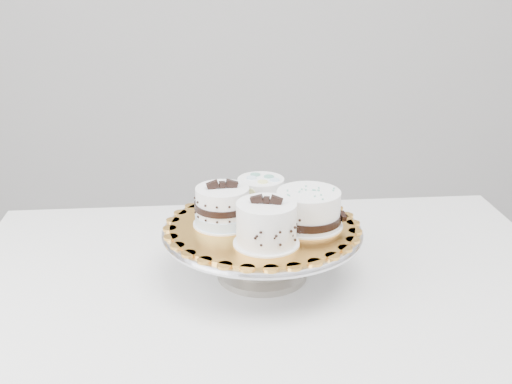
{
  "coord_description": "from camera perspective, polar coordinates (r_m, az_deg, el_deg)",
  "views": [
    {
      "loc": [
        -0.04,
        -1.03,
        1.33
      ],
      "look_at": [
        0.04,
        0.05,
        0.91
      ],
      "focal_mm": 45.0,
      "sensor_mm": 36.0,
      "label": 1
    }
  ],
  "objects": [
    {
      "name": "cake_stand",
      "position": [
        1.19,
        0.56,
        -4.53
      ],
      "size": [
        0.37,
        0.37,
        0.1
      ],
      "color": "gray",
      "rests_on": "table"
    },
    {
      "name": "cake_dots",
      "position": [
        1.22,
        0.43,
        -0.22
      ],
      "size": [
        0.11,
        0.11,
        0.07
      ],
      "rotation": [
        0.0,
        0.0,
        -0.19
      ],
      "color": "white",
      "rests_on": "cake_board"
    },
    {
      "name": "cake_board",
      "position": [
        1.17,
        0.56,
        -3.05
      ],
      "size": [
        0.43,
        0.43,
        0.0
      ],
      "primitive_type": "cylinder",
      "rotation": [
        0.0,
        0.0,
        0.36
      ],
      "color": "orange",
      "rests_on": "cake_stand"
    },
    {
      "name": "cake_banded",
      "position": [
        1.17,
        -2.99,
        -1.4
      ],
      "size": [
        0.11,
        0.11,
        0.09
      ],
      "rotation": [
        0.0,
        0.0,
        0.1
      ],
      "color": "white",
      "rests_on": "cake_board"
    },
    {
      "name": "table",
      "position": [
        1.25,
        1.07,
        -11.09
      ],
      "size": [
        1.16,
        0.78,
        0.75
      ],
      "rotation": [
        0.0,
        0.0,
        0.01
      ],
      "color": "silver",
      "rests_on": "floor"
    },
    {
      "name": "cake_ribbon",
      "position": [
        1.16,
        4.73,
        -1.59
      ],
      "size": [
        0.14,
        0.14,
        0.07
      ],
      "rotation": [
        0.0,
        0.0,
        0.21
      ],
      "color": "white",
      "rests_on": "cake_board"
    },
    {
      "name": "cake_swirl",
      "position": [
        1.09,
        0.93,
        -2.92
      ],
      "size": [
        0.12,
        0.12,
        0.09
      ],
      "rotation": [
        0.0,
        0.0,
        -0.22
      ],
      "color": "white",
      "rests_on": "cake_board"
    }
  ]
}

